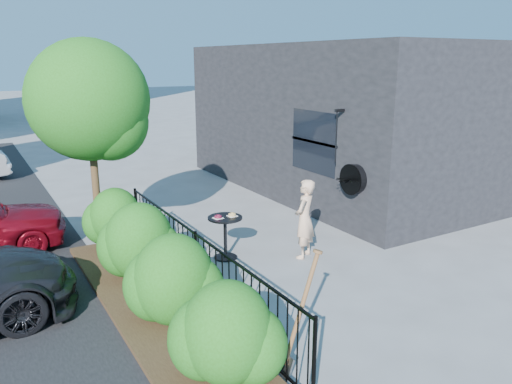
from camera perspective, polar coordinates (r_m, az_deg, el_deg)
ground at (r=8.68m, az=2.49°, el=-9.68°), size 120.00×120.00×0.00m
shop_building at (r=14.91m, az=11.04°, el=8.44°), size 6.22×9.00×4.00m
fence at (r=7.80m, az=-6.84°, el=-8.21°), size 0.05×6.05×1.10m
planting_bed at (r=7.80m, az=-11.54°, el=-12.65°), size 1.30×6.00×0.08m
shrubs at (r=7.64m, az=-11.34°, el=-7.79°), size 1.10×5.60×1.24m
patio_tree at (r=9.63m, az=-18.10°, el=9.14°), size 2.20×2.20×3.94m
cafe_table at (r=9.27m, az=-3.54°, el=-4.34°), size 0.64×0.64×0.86m
woman at (r=9.31m, az=5.56°, el=-3.08°), size 0.65×0.60×1.50m
shovel at (r=5.99m, az=4.85°, el=-14.43°), size 0.53×0.20×1.55m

